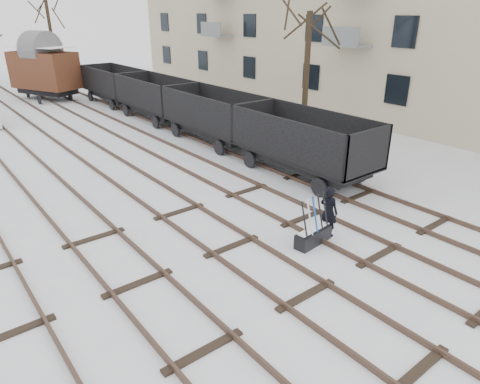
# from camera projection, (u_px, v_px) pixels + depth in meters

# --- Properties ---
(ground) EXTENTS (120.00, 120.00, 0.00)m
(ground) POSITION_uv_depth(u_px,v_px,m) (306.00, 296.00, 10.44)
(ground) COLOR white
(ground) RESTS_ON ground
(tracks) EXTENTS (13.90, 52.00, 0.16)m
(tracks) POSITION_uv_depth(u_px,v_px,m) (96.00, 156.00, 20.29)
(tracks) COLOR black
(tracks) RESTS_ON ground
(ground_frame) EXTENTS (1.34, 0.56, 1.49)m
(ground_frame) POSITION_uv_depth(u_px,v_px,m) (313.00, 235.00, 12.70)
(ground_frame) COLOR black
(ground_frame) RESTS_ON ground
(worker) EXTENTS (0.50, 0.65, 1.60)m
(worker) POSITION_uv_depth(u_px,v_px,m) (329.00, 212.00, 13.00)
(worker) COLOR black
(worker) RESTS_ON ground
(freight_wagon_a) EXTENTS (2.56, 6.40, 2.61)m
(freight_wagon_a) POSITION_uv_depth(u_px,v_px,m) (303.00, 152.00, 17.79)
(freight_wagon_a) COLOR black
(freight_wagon_a) RESTS_ON ground
(freight_wagon_b) EXTENTS (2.56, 6.40, 2.61)m
(freight_wagon_b) POSITION_uv_depth(u_px,v_px,m) (214.00, 123.00, 22.42)
(freight_wagon_b) COLOR black
(freight_wagon_b) RESTS_ON ground
(freight_wagon_c) EXTENTS (2.56, 6.40, 2.61)m
(freight_wagon_c) POSITION_uv_depth(u_px,v_px,m) (156.00, 104.00, 27.04)
(freight_wagon_c) COLOR black
(freight_wagon_c) RESTS_ON ground
(freight_wagon_d) EXTENTS (2.56, 6.40, 2.61)m
(freight_wagon_d) POSITION_uv_depth(u_px,v_px,m) (115.00, 90.00, 31.66)
(freight_wagon_d) COLOR black
(freight_wagon_d) RESTS_ON ground
(box_van_wagon) EXTENTS (4.62, 5.82, 3.94)m
(box_van_wagon) POSITION_uv_depth(u_px,v_px,m) (44.00, 69.00, 32.72)
(box_van_wagon) COLOR black
(box_van_wagon) RESTS_ON ground
(tree_near) EXTENTS (0.30, 0.30, 6.43)m
(tree_near) POSITION_uv_depth(u_px,v_px,m) (306.00, 78.00, 22.11)
(tree_near) COLOR black
(tree_near) RESTS_ON ground
(tree_far_right) EXTENTS (0.30, 0.30, 8.40)m
(tree_far_right) POSITION_uv_depth(u_px,v_px,m) (52.00, 37.00, 39.18)
(tree_far_right) COLOR black
(tree_far_right) RESTS_ON ground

